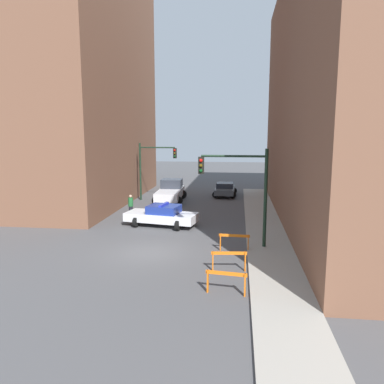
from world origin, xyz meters
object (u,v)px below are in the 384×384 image
object	(u,v)px
white_truck	(170,191)
barrier_back	(234,240)
traffic_light_near	(243,183)
police_car	(162,215)
barrier_front	(226,279)
barrier_mid	(229,258)
traffic_light_far	(152,163)
pedestrian_crossing	(131,206)
parked_car_near	(225,189)

from	to	relation	value
white_truck	barrier_back	xyz separation A→B (m)	(5.90, -13.69, -0.29)
traffic_light_near	white_truck	world-z (taller)	traffic_light_near
traffic_light_near	white_truck	xyz separation A→B (m)	(-6.31, 13.05, -2.62)
police_car	barrier_front	distance (m)	11.11
police_car	traffic_light_near	bearing A→B (deg)	-117.72
barrier_front	barrier_mid	xyz separation A→B (m)	(0.04, 2.45, 0.00)
traffic_light_far	pedestrian_crossing	distance (m)	7.43
traffic_light_far	parked_car_near	size ratio (longest dim) A/B	1.20
police_car	pedestrian_crossing	world-z (taller)	pedestrian_crossing
traffic_light_near	pedestrian_crossing	size ratio (longest dim) A/B	3.13
pedestrian_crossing	traffic_light_far	bearing A→B (deg)	81.00
parked_car_near	barrier_mid	world-z (taller)	parked_car_near
white_truck	barrier_back	world-z (taller)	white_truck
white_truck	barrier_front	bearing A→B (deg)	-75.41
pedestrian_crossing	barrier_front	distance (m)	14.40
barrier_back	barrier_front	bearing A→B (deg)	-92.50
traffic_light_far	barrier_front	bearing A→B (deg)	-69.09
police_car	pedestrian_crossing	bearing A→B (deg)	61.56
traffic_light_near	barrier_mid	world-z (taller)	traffic_light_near
pedestrian_crossing	barrier_mid	world-z (taller)	pedestrian_crossing
traffic_light_near	barrier_front	world-z (taller)	traffic_light_near
pedestrian_crossing	barrier_back	world-z (taller)	pedestrian_crossing
traffic_light_far	parked_car_near	world-z (taller)	traffic_light_far
parked_car_near	barrier_mid	size ratio (longest dim) A/B	2.72
traffic_light_near	barrier_mid	bearing A→B (deg)	-99.69
white_truck	barrier_mid	xyz separation A→B (m)	(5.70, -16.59, -0.29)
pedestrian_crossing	barrier_front	bearing A→B (deg)	-68.24
barrier_front	barrier_mid	distance (m)	2.45
parked_car_near	police_car	bearing A→B (deg)	-105.40
barrier_mid	police_car	bearing A→B (deg)	121.17
white_truck	pedestrian_crossing	world-z (taller)	white_truck
traffic_light_far	barrier_back	bearing A→B (deg)	-61.41
barrier_mid	barrier_back	world-z (taller)	same
traffic_light_near	barrier_back	distance (m)	3.01
traffic_light_far	pedestrian_crossing	size ratio (longest dim) A/B	3.13
barrier_front	barrier_mid	world-z (taller)	same
white_truck	pedestrian_crossing	size ratio (longest dim) A/B	3.29
pedestrian_crossing	barrier_mid	distance (m)	12.38
traffic_light_near	traffic_light_far	xyz separation A→B (m)	(-8.03, 13.35, -0.13)
parked_car_near	pedestrian_crossing	bearing A→B (deg)	-121.31
traffic_light_far	barrier_back	distance (m)	16.17
traffic_light_far	barrier_back	world-z (taller)	traffic_light_far
traffic_light_near	police_car	distance (m)	7.23
pedestrian_crossing	barrier_mid	xyz separation A→B (m)	(7.42, -9.91, -0.24)
traffic_light_near	pedestrian_crossing	bearing A→B (deg)	141.57
white_truck	police_car	bearing A→B (deg)	-85.16
parked_car_near	barrier_back	world-z (taller)	parked_car_near
police_car	barrier_front	size ratio (longest dim) A/B	3.11
traffic_light_near	police_car	xyz separation A→B (m)	(-5.24, 4.12, -2.81)
pedestrian_crossing	barrier_back	xyz separation A→B (m)	(7.61, -7.01, -0.24)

